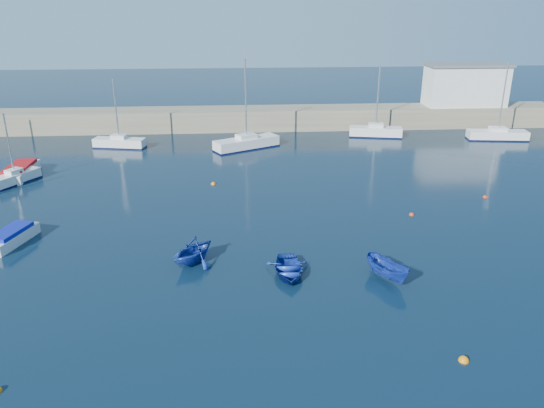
{
  "coord_description": "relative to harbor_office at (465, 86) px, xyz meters",
  "views": [
    {
      "loc": [
        0.34,
        -20.89,
        15.56
      ],
      "look_at": [
        2.89,
        14.97,
        1.6
      ],
      "focal_mm": 35.0,
      "sensor_mm": 36.0,
      "label": 1
    }
  ],
  "objects": [
    {
      "name": "buoy_4",
      "position": [
        -8.89,
        -26.7,
        -5.1
      ],
      "size": [
        0.4,
        0.4,
        0.4
      ],
      "primitive_type": "sphere",
      "color": "#BE320E",
      "rests_on": "ground"
    },
    {
      "name": "dinghy_center",
      "position": [
        -26.68,
        -38.75,
        -4.72
      ],
      "size": [
        2.64,
        3.68,
        0.76
      ],
      "primitive_type": "imported",
      "rotation": [
        0.0,
        0.0,
        -0.01
      ],
      "color": "navy",
      "rests_on": "ground"
    },
    {
      "name": "harbor_office",
      "position": [
        0.0,
        0.0,
        0.0
      ],
      "size": [
        10.0,
        4.0,
        5.0
      ],
      "primitive_type": "cube",
      "color": "silver",
      "rests_on": "back_wall"
    },
    {
      "name": "sailboat_7",
      "position": [
        -12.79,
        -5.33,
        -4.44
      ],
      "size": [
        6.42,
        2.93,
        8.3
      ],
      "rotation": [
        0.0,
        0.0,
        1.37
      ],
      "color": "silver",
      "rests_on": "ground"
    },
    {
      "name": "sailboat_3",
      "position": [
        -49.51,
        -20.18,
        -4.56
      ],
      "size": [
        3.52,
        4.75,
        6.39
      ],
      "rotation": [
        0.0,
        0.0,
        -0.53
      ],
      "color": "silver",
      "rests_on": "ground"
    },
    {
      "name": "back_wall",
      "position": [
        -30.0,
        0.0,
        -3.8
      ],
      "size": [
        96.0,
        4.5,
        2.6
      ],
      "primitive_type": "cube",
      "color": "#79735C",
      "rests_on": "ground"
    },
    {
      "name": "sailboat_8",
      "position": [
        1.21,
        -7.75,
        -4.51
      ],
      "size": [
        6.99,
        2.76,
        8.89
      ],
      "rotation": [
        0.0,
        0.0,
        1.44
      ],
      "color": "silver",
      "rests_on": "ground"
    },
    {
      "name": "sailboat_6",
      "position": [
        -28.44,
        -9.67,
        -4.46
      ],
      "size": [
        7.49,
        5.36,
        9.67
      ],
      "rotation": [
        0.0,
        0.0,
        2.07
      ],
      "color": "silver",
      "rests_on": "ground"
    },
    {
      "name": "buoy_3",
      "position": [
        -31.73,
        -21.66,
        -5.1
      ],
      "size": [
        0.43,
        0.43,
        0.43
      ],
      "primitive_type": "sphere",
      "color": "orange",
      "rests_on": "ground"
    },
    {
      "name": "dinghy_left",
      "position": [
        -32.47,
        -36.8,
        -4.23
      ],
      "size": [
        4.31,
        4.38,
        1.75
      ],
      "primitive_type": "imported",
      "rotation": [
        0.0,
        0.0,
        -0.68
      ],
      "color": "navy",
      "rests_on": "ground"
    },
    {
      "name": "buoy_1",
      "position": [
        -16.24,
        -30.03,
        -5.1
      ],
      "size": [
        0.4,
        0.4,
        0.4
      ],
      "primitive_type": "sphere",
      "color": "#BE320E",
      "rests_on": "ground"
    },
    {
      "name": "ground",
      "position": [
        -30.0,
        -46.0,
        -5.1
      ],
      "size": [
        220.0,
        220.0,
        0.0
      ],
      "primitive_type": "plane",
      "color": "black",
      "rests_on": "ground"
    },
    {
      "name": "dinghy_right",
      "position": [
        -20.89,
        -39.75,
        -4.47
      ],
      "size": [
        2.65,
        3.48,
        1.27
      ],
      "primitive_type": "imported",
      "rotation": [
        0.0,
        0.0,
        0.5
      ],
      "color": "navy",
      "rests_on": "ground"
    },
    {
      "name": "buoy_5",
      "position": [
        -19.43,
        -47.47,
        -5.1
      ],
      "size": [
        0.49,
        0.49,
        0.49
      ],
      "primitive_type": "sphere",
      "color": "orange",
      "rests_on": "ground"
    },
    {
      "name": "motorboat_2",
      "position": [
        -49.81,
        -18.11,
        -4.56
      ],
      "size": [
        1.99,
        5.59,
        1.15
      ],
      "rotation": [
        0.0,
        0.0,
        0.01
      ],
      "color": "silver",
      "rests_on": "ground"
    },
    {
      "name": "sailboat_5",
      "position": [
        -42.58,
        -8.28,
        -4.51
      ],
      "size": [
        5.88,
        2.69,
        7.58
      ],
      "rotation": [
        0.0,
        0.0,
        1.37
      ],
      "color": "silver",
      "rests_on": "ground"
    },
    {
      "name": "motorboat_1",
      "position": [
        -44.99,
        -33.04,
        -4.62
      ],
      "size": [
        2.58,
        4.44,
        1.03
      ],
      "rotation": [
        0.0,
        0.0,
        -0.28
      ],
      "color": "silver",
      "rests_on": "ground"
    }
  ]
}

